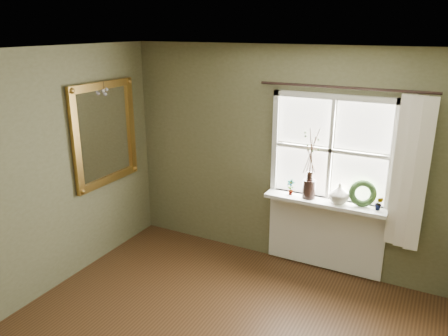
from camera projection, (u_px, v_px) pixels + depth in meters
ceiling at (172, 56)px, 2.83m from camera, size 4.50×4.50×0.00m
wall_back at (285, 158)px, 5.17m from camera, size 4.00×0.10×2.60m
window_frame at (331, 150)px, 4.81m from camera, size 1.36×0.06×1.24m
window_sill at (324, 202)px, 4.90m from camera, size 1.36×0.26×0.04m
window_apron at (324, 234)px, 5.13m from camera, size 1.36×0.04×0.88m
dark_jug at (309, 189)px, 4.94m from camera, size 0.19×0.19×0.21m
cream_vase at (339, 193)px, 4.79m from camera, size 0.24×0.24×0.23m
wreath at (362, 196)px, 4.72m from camera, size 0.32×0.21×0.30m
potted_plant_left at (291, 187)px, 5.04m from camera, size 0.10×0.07×0.18m
potted_plant_right at (379, 203)px, 4.62m from camera, size 0.09×0.08×0.15m
curtain at (410, 174)px, 4.40m from camera, size 0.36×0.12×1.59m
curtain_rod at (344, 88)px, 4.50m from camera, size 1.84×0.03×0.03m
gilt_mirror at (105, 133)px, 5.21m from camera, size 0.10×1.04×1.23m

